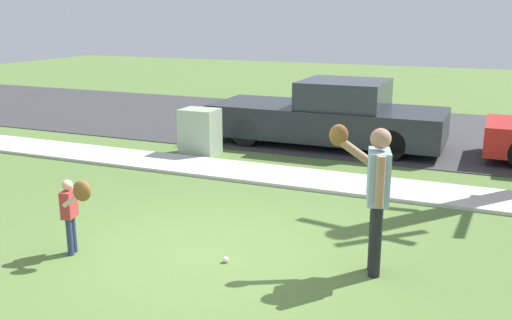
{
  "coord_description": "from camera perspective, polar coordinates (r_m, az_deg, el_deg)",
  "views": [
    {
      "loc": [
        3.18,
        -5.8,
        2.93
      ],
      "look_at": [
        0.27,
        1.05,
        1.0
      ],
      "focal_mm": 39.82,
      "sensor_mm": 36.0,
      "label": 1
    }
  ],
  "objects": [
    {
      "name": "ground_plane",
      "position": [
        10.26,
        3.98,
        -2.09
      ],
      "size": [
        48.0,
        48.0,
        0.0
      ],
      "primitive_type": "plane",
      "color": "#567538"
    },
    {
      "name": "person_adult",
      "position": [
        6.51,
        11.79,
        -2.54
      ],
      "size": [
        0.8,
        0.6,
        1.72
      ],
      "rotation": [
        0.0,
        0.0,
        -2.89
      ],
      "color": "black",
      "rests_on": "ground"
    },
    {
      "name": "road_surface",
      "position": [
        15.04,
        10.38,
        3.11
      ],
      "size": [
        36.0,
        6.8,
        0.02
      ],
      "primitive_type": "cube",
      "color": "#38383A",
      "rests_on": "ground"
    },
    {
      "name": "sidewalk_strip",
      "position": [
        10.34,
        4.16,
        -1.79
      ],
      "size": [
        36.0,
        1.2,
        0.06
      ],
      "primitive_type": "cube",
      "color": "beige",
      "rests_on": "ground"
    },
    {
      "name": "person_child",
      "position": [
        7.3,
        -17.89,
        -4.32
      ],
      "size": [
        0.5,
        0.34,
        1.01
      ],
      "rotation": [
        0.0,
        0.0,
        0.25
      ],
      "color": "navy",
      "rests_on": "ground"
    },
    {
      "name": "baseball",
      "position": [
        6.99,
        -3.07,
        -9.96
      ],
      "size": [
        0.07,
        0.07,
        0.07
      ],
      "primitive_type": "sphere",
      "color": "white",
      "rests_on": "ground"
    },
    {
      "name": "utility_cabinet",
      "position": [
        12.13,
        -5.65,
        2.85
      ],
      "size": [
        0.77,
        0.6,
        0.97
      ],
      "primitive_type": "cube",
      "color": "#9EB293",
      "rests_on": "ground"
    },
    {
      "name": "parked_pickup_dark",
      "position": [
        12.95,
        7.43,
        4.39
      ],
      "size": [
        5.2,
        1.95,
        1.48
      ],
      "rotation": [
        0.0,
        0.0,
        3.14
      ],
      "color": "#23282D",
      "rests_on": "road_surface"
    }
  ]
}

